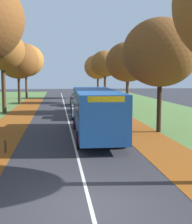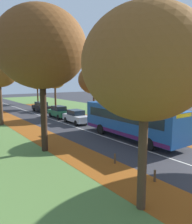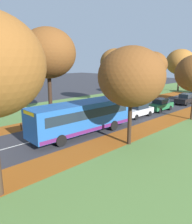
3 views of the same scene
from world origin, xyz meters
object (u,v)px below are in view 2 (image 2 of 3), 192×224
Objects in this scene: tree_right_mid at (94,80)px; tree_right_far at (55,79)px; bollard_fourth at (115,159)px; tree_right_near at (156,78)px; bollard_third at (155,176)px; car_black_third_in_line at (42,107)px; tree_left_near at (41,48)px; tree_left_nearest at (145,64)px; bus at (131,120)px; car_green_following at (59,112)px; tree_right_distant at (37,80)px; car_silver_lead at (76,117)px.

tree_right_mid is 11.47m from tree_right_far.
tree_right_mid reaches higher than bollard_fourth.
tree_right_near is 13.33m from bollard_third.
car_black_third_in_line is at bearing 79.06° from bollard_third.
tree_left_near is 12.27m from tree_right_near.
tree_right_near is at bearing -77.79° from car_black_third_in_line.
tree_left_nearest reaches higher than bollard_third.
tree_right_near is 12.17× the size of bollard_third.
car_black_third_in_line is (-4.61, 8.45, -4.43)m from tree_right_mid.
tree_right_mid is 13.71m from bus.
tree_right_far reaches higher than car_green_following.
tree_right_near is at bearing 36.84° from tree_left_nearest.
tree_left_near is 15.94m from car_green_following.
tree_right_mid is at bearing 58.72° from tree_left_nearest.
tree_left_near is 11.07m from bollard_third.
bus reaches higher than car_black_third_in_line.
tree_right_distant is at bearing 76.47° from bollard_third.
car_green_following is (-4.53, -19.11, -4.45)m from tree_right_distant.
car_black_third_in_line reaches higher than bollard_third.
bollard_fourth is at bearing -63.35° from tree_left_near.
bollard_fourth is 0.06× the size of bus.
tree_right_far is (11.86, 22.37, -1.98)m from tree_left_near.
tree_right_mid reaches higher than bus.
tree_right_near is at bearing -1.66° from tree_left_near.
tree_left_nearest reaches higher than bollard_fourth.
tree_right_near is at bearing 39.01° from bollard_third.
bus is 2.48× the size of car_green_following.
tree_right_mid is at bearing 62.46° from bollard_third.
tree_left_nearest is 1.87× the size of car_black_third_in_line.
bus is (5.05, 3.61, 1.38)m from bollard_fourth.
tree_left_near reaches higher than tree_left_nearest.
tree_left_near is 9.59m from bus.
tree_left_near reaches higher than bollard_third.
tree_left_near is 2.42× the size of car_silver_lead.
tree_left_nearest reaches higher than car_silver_lead.
bollard_fourth is at bearing -108.84° from tree_right_far.
car_black_third_in_line is at bearing 87.50° from car_green_following.
car_black_third_in_line is (0.30, 6.96, 0.00)m from car_green_following.
tree_right_near reaches higher than bus.
car_silver_lead is (-0.21, 8.96, -0.89)m from bus.
tree_right_mid is 1.73× the size of car_green_following.
tree_right_far reaches higher than car_black_third_in_line.
bus is at bearing -100.24° from tree_right_far.
bus is (5.04, 6.70, 1.38)m from bollard_third.
tree_left_near is at bearing 107.28° from bollard_third.
car_black_third_in_line is (0.27, 20.76, -0.89)m from bus.
bus is (-4.87, -12.32, -3.54)m from tree_right_mid.
tree_left_near reaches higher than tree_right_near.
tree_left_nearest is 1.10× the size of tree_right_far.
tree_left_nearest is at bearing -108.74° from car_green_following.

